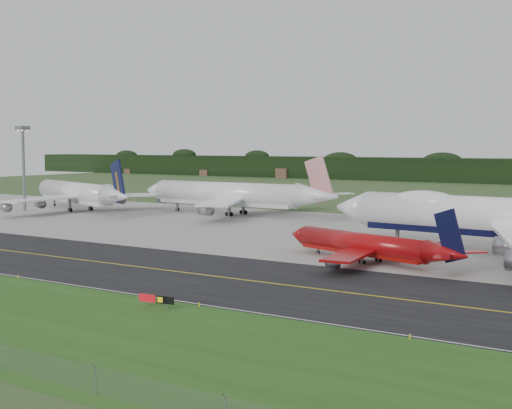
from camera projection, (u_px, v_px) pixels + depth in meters
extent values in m
plane|color=#375025|center=(248.00, 274.00, 103.57)|extent=(600.00, 600.00, 0.00)
cube|color=#235017|center=(63.00, 325.00, 74.27)|extent=(400.00, 30.00, 0.01)
cube|color=black|center=(233.00, 278.00, 100.22)|extent=(400.00, 32.00, 0.02)
cube|color=gray|center=(385.00, 236.00, 146.25)|extent=(400.00, 78.00, 0.01)
cube|color=gold|center=(233.00, 278.00, 100.22)|extent=(400.00, 0.40, 0.00)
cube|color=silver|center=(160.00, 298.00, 87.24)|extent=(400.00, 0.25, 0.00)
cylinder|color=white|center=(505.00, 217.00, 121.40)|extent=(53.07, 10.80, 6.69)
cube|color=black|center=(505.00, 230.00, 121.58)|extent=(50.31, 8.93, 2.34)
cone|color=white|center=(353.00, 208.00, 139.33)|extent=(7.09, 7.19, 6.69)
ellipsoid|color=white|center=(424.00, 202.00, 130.17)|extent=(14.06, 6.74, 4.27)
cylinder|color=gray|center=(507.00, 247.00, 107.30)|extent=(3.86, 3.09, 2.81)
cylinder|color=black|center=(397.00, 242.00, 134.00)|extent=(1.24, 0.63, 1.20)
cylinder|color=maroon|center=(361.00, 244.00, 115.00)|extent=(25.86, 11.31, 3.52)
cube|color=maroon|center=(361.00, 251.00, 115.09)|extent=(24.35, 10.07, 1.23)
cone|color=maroon|center=(299.00, 235.00, 126.28)|extent=(4.17, 4.35, 3.52)
cone|color=maroon|center=(447.00, 254.00, 102.30)|extent=(7.62, 5.45, 3.52)
cube|color=maroon|center=(350.00, 255.00, 107.03)|extent=(6.48, 14.97, 0.40)
cube|color=maroon|center=(412.00, 246.00, 116.19)|extent=(13.30, 13.83, 0.40)
cube|color=black|center=(450.00, 236.00, 101.70)|extent=(5.38, 1.97, 8.02)
cylinder|color=gray|center=(333.00, 263.00, 105.12)|extent=(2.28, 2.00, 1.48)
cylinder|color=gray|center=(423.00, 250.00, 118.66)|extent=(2.28, 2.00, 1.48)
cylinder|color=black|center=(318.00, 252.00, 122.84)|extent=(0.69, 0.47, 0.63)
cylinder|color=slate|center=(362.00, 258.00, 112.33)|extent=(0.62, 0.62, 1.82)
cylinder|color=black|center=(362.00, 262.00, 112.38)|extent=(0.70, 0.50, 0.63)
cylinder|color=slate|center=(379.00, 256.00, 114.78)|extent=(0.62, 0.62, 1.82)
cylinder|color=black|center=(379.00, 260.00, 114.83)|extent=(0.70, 0.50, 0.63)
cylinder|color=white|center=(75.00, 192.00, 204.52)|extent=(41.47, 19.48, 5.65)
cube|color=white|center=(75.00, 198.00, 204.67)|extent=(39.02, 17.45, 1.98)
cone|color=white|center=(45.00, 188.00, 223.22)|extent=(6.85, 7.09, 5.65)
cone|color=white|center=(117.00, 196.00, 183.46)|extent=(12.35, 9.06, 5.65)
cube|color=white|center=(43.00, 199.00, 190.97)|extent=(9.88, 25.71, 0.50)
cube|color=white|center=(127.00, 195.00, 206.18)|extent=(23.06, 23.19, 0.50)
cube|color=#0C1138|center=(118.00, 181.00, 182.65)|extent=(7.60, 3.09, 11.40)
cylinder|color=gray|center=(40.00, 204.00, 194.03)|extent=(3.70, 3.27, 2.37)
cylinder|color=gray|center=(120.00, 200.00, 208.59)|extent=(3.70, 3.27, 2.37)
cylinder|color=gray|center=(6.00, 207.00, 183.39)|extent=(3.70, 3.27, 2.37)
cylinder|color=gray|center=(162.00, 199.00, 211.17)|extent=(3.70, 3.27, 2.37)
cylinder|color=black|center=(54.00, 205.00, 217.55)|extent=(1.11, 0.77, 1.02)
cylinder|color=slate|center=(70.00, 205.00, 200.26)|extent=(1.01, 1.01, 3.58)
cylinder|color=black|center=(70.00, 210.00, 200.37)|extent=(1.13, 0.82, 1.02)
cylinder|color=slate|center=(91.00, 204.00, 204.03)|extent=(1.01, 1.01, 3.58)
cylinder|color=black|center=(91.00, 209.00, 204.13)|extent=(1.13, 0.82, 1.02)
cylinder|color=white|center=(226.00, 194.00, 191.97)|extent=(44.04, 6.18, 6.12)
cube|color=silver|center=(226.00, 201.00, 192.14)|extent=(41.84, 4.65, 2.14)
cone|color=white|center=(156.00, 190.00, 205.40)|extent=(5.51, 6.12, 6.12)
cone|color=white|center=(317.00, 196.00, 176.85)|extent=(11.63, 6.13, 6.12)
cube|color=white|center=(222.00, 202.00, 177.33)|extent=(17.84, 26.22, 0.55)
cube|color=white|center=(274.00, 196.00, 198.42)|extent=(17.89, 26.21, 0.55)
cube|color=#A20B1A|center=(319.00, 180.00, 176.15)|extent=(8.44, 0.50, 12.16)
cylinder|color=gray|center=(206.00, 210.00, 172.63)|extent=(3.34, 2.57, 2.57)
cylinder|color=gray|center=(284.00, 200.00, 203.81)|extent=(3.34, 2.57, 2.57)
cylinder|color=black|center=(178.00, 209.00, 201.47)|extent=(1.10, 0.50, 1.10)
cylinder|color=slate|center=(229.00, 209.00, 187.56)|extent=(0.86, 0.86, 3.86)
cylinder|color=black|center=(229.00, 214.00, 187.68)|extent=(1.10, 0.55, 1.10)
cylinder|color=slate|center=(243.00, 207.00, 193.19)|extent=(0.86, 0.86, 3.86)
cylinder|color=black|center=(243.00, 212.00, 193.30)|extent=(1.10, 0.55, 1.10)
cylinder|color=slate|center=(24.00, 170.00, 202.33)|extent=(0.84, 0.84, 23.37)
cube|color=slate|center=(23.00, 128.00, 201.34)|extent=(2.99, 2.99, 1.12)
cylinder|color=slate|center=(145.00, 304.00, 82.39)|extent=(0.12, 0.12, 0.68)
cylinder|color=slate|center=(166.00, 307.00, 81.13)|extent=(0.12, 0.12, 0.68)
cube|color=#A10C14|center=(147.00, 298.00, 82.20)|extent=(2.15, 0.45, 0.88)
cube|color=black|center=(161.00, 300.00, 81.40)|extent=(0.99, 0.30, 0.88)
cube|color=black|center=(169.00, 301.00, 80.90)|extent=(1.18, 0.32, 0.88)
cylinder|color=yellow|center=(19.00, 277.00, 99.99)|extent=(0.16, 0.16, 0.50)
cylinder|color=yellow|center=(199.00, 305.00, 82.76)|extent=(0.16, 0.16, 0.50)
cylinder|color=yellow|center=(410.00, 337.00, 68.89)|extent=(0.16, 0.16, 0.50)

